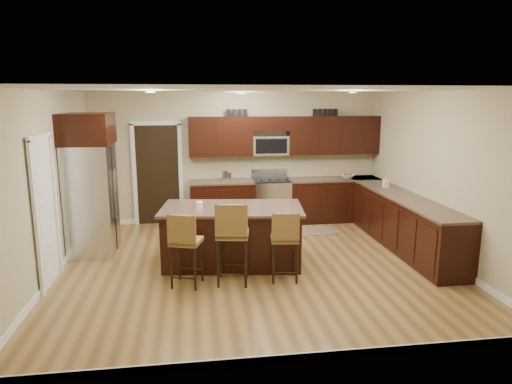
{
  "coord_description": "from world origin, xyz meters",
  "views": [
    {
      "loc": [
        -0.94,
        -6.75,
        2.59
      ],
      "look_at": [
        0.07,
        0.4,
        1.1
      ],
      "focal_mm": 32.0,
      "sensor_mm": 36.0,
      "label": 1
    }
  ],
  "objects": [
    {
      "name": "floor",
      "position": [
        0.0,
        0.0,
        0.0
      ],
      "size": [
        6.0,
        6.0,
        0.0
      ],
      "primitive_type": "plane",
      "color": "olive",
      "rests_on": "ground"
    },
    {
      "name": "ceiling",
      "position": [
        0.0,
        0.0,
        2.7
      ],
      "size": [
        6.0,
        6.0,
        0.0
      ],
      "primitive_type": "plane",
      "rotation": [
        3.14,
        0.0,
        0.0
      ],
      "color": "silver",
      "rests_on": "wall_back"
    },
    {
      "name": "wall_back",
      "position": [
        0.0,
        2.75,
        1.35
      ],
      "size": [
        6.0,
        0.0,
        6.0
      ],
      "primitive_type": "plane",
      "rotation": [
        1.57,
        0.0,
        0.0
      ],
      "color": "tan",
      "rests_on": "floor"
    },
    {
      "name": "wall_left",
      "position": [
        -3.0,
        0.0,
        1.35
      ],
      "size": [
        0.0,
        5.5,
        5.5
      ],
      "primitive_type": "plane",
      "rotation": [
        1.57,
        0.0,
        1.57
      ],
      "color": "tan",
      "rests_on": "floor"
    },
    {
      "name": "wall_right",
      "position": [
        3.0,
        0.0,
        1.35
      ],
      "size": [
        0.0,
        5.5,
        5.5
      ],
      "primitive_type": "plane",
      "rotation": [
        1.57,
        0.0,
        -1.57
      ],
      "color": "tan",
      "rests_on": "floor"
    },
    {
      "name": "base_cabinets",
      "position": [
        1.9,
        1.45,
        0.46
      ],
      "size": [
        4.02,
        3.96,
        0.92
      ],
      "color": "black",
      "rests_on": "floor"
    },
    {
      "name": "upper_cabinets",
      "position": [
        1.04,
        2.58,
        1.84
      ],
      "size": [
        4.0,
        0.33,
        0.8
      ],
      "color": "black",
      "rests_on": "wall_back"
    },
    {
      "name": "range",
      "position": [
        0.68,
        2.45,
        0.47
      ],
      "size": [
        0.76,
        0.64,
        1.11
      ],
      "color": "silver",
      "rests_on": "floor"
    },
    {
      "name": "microwave",
      "position": [
        0.68,
        2.6,
        1.62
      ],
      "size": [
        0.76,
        0.31,
        0.4
      ],
      "primitive_type": "cube",
      "color": "silver",
      "rests_on": "upper_cabinets"
    },
    {
      "name": "doorway",
      "position": [
        -1.65,
        2.73,
        1.03
      ],
      "size": [
        0.85,
        0.03,
        2.06
      ],
      "primitive_type": "cube",
      "color": "black",
      "rests_on": "floor"
    },
    {
      "name": "pantry_door",
      "position": [
        -2.98,
        -0.3,
        1.02
      ],
      "size": [
        0.03,
        0.8,
        2.04
      ],
      "primitive_type": "cube",
      "color": "white",
      "rests_on": "floor"
    },
    {
      "name": "letter_decor",
      "position": [
        0.9,
        2.58,
        2.29
      ],
      "size": [
        2.2,
        0.03,
        0.15
      ],
      "primitive_type": null,
      "color": "black",
      "rests_on": "upper_cabinets"
    },
    {
      "name": "island",
      "position": [
        -0.35,
        0.15,
        0.43
      ],
      "size": [
        2.31,
        1.4,
        0.92
      ],
      "rotation": [
        0.0,
        0.0,
        -0.12
      ],
      "color": "black",
      "rests_on": "floor"
    },
    {
      "name": "stool_left",
      "position": [
        -1.07,
        -0.69,
        0.66
      ],
      "size": [
        0.5,
        0.5,
        1.06
      ],
      "rotation": [
        0.0,
        0.0,
        -0.31
      ],
      "color": "olive",
      "rests_on": "floor"
    },
    {
      "name": "stool_mid",
      "position": [
        -0.42,
        -0.7,
        0.74
      ],
      "size": [
        0.51,
        0.51,
        1.19
      ],
      "rotation": [
        0.0,
        0.0,
        -0.16
      ],
      "color": "olive",
      "rests_on": "floor"
    },
    {
      "name": "stool_right",
      "position": [
        0.33,
        -0.69,
        0.64
      ],
      "size": [
        0.43,
        0.43,
        1.03
      ],
      "rotation": [
        0.0,
        0.0,
        -0.13
      ],
      "color": "olive",
      "rests_on": "floor"
    },
    {
      "name": "refrigerator",
      "position": [
        -2.62,
        1.0,
        1.2
      ],
      "size": [
        0.79,
        0.98,
        2.35
      ],
      "color": "silver",
      "rests_on": "floor"
    },
    {
      "name": "floor_mat",
      "position": [
        1.34,
        1.71,
        0.01
      ],
      "size": [
        1.05,
        0.73,
        0.01
      ],
      "primitive_type": "cube",
      "rotation": [
        0.0,
        0.0,
        0.05
      ],
      "color": "brown",
      "rests_on": "floor"
    },
    {
      "name": "fruit_bowl",
      "position": [
        2.33,
        2.45,
        0.95
      ],
      "size": [
        0.35,
        0.35,
        0.07
      ],
      "primitive_type": "imported",
      "rotation": [
        0.0,
        0.0,
        -0.26
      ],
      "color": "silver",
      "rests_on": "base_cabinets"
    },
    {
      "name": "soap_bottle",
      "position": [
        2.7,
        1.34,
        1.03
      ],
      "size": [
        0.1,
        0.1,
        0.21
      ],
      "primitive_type": "imported",
      "rotation": [
        0.0,
        0.0,
        0.07
      ],
      "color": "#B2B2B2",
      "rests_on": "base_cabinets"
    },
    {
      "name": "canister_tall",
      "position": [
        -0.28,
        2.45,
        1.02
      ],
      "size": [
        0.12,
        0.12,
        0.2
      ],
      "primitive_type": "cylinder",
      "color": "silver",
      "rests_on": "base_cabinets"
    },
    {
      "name": "canister_short",
      "position": [
        -0.21,
        2.45,
        1.01
      ],
      "size": [
        0.11,
        0.11,
        0.17
      ],
      "primitive_type": "cylinder",
      "color": "silver",
      "rests_on": "base_cabinets"
    },
    {
      "name": "island_jar",
      "position": [
        -0.85,
        0.15,
        0.97
      ],
      "size": [
        0.1,
        0.1,
        0.1
      ],
      "primitive_type": "cylinder",
      "color": "white",
      "rests_on": "island"
    }
  ]
}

